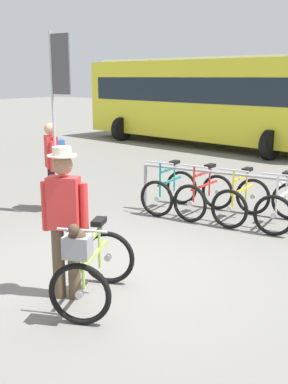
{
  "coord_description": "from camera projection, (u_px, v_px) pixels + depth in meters",
  "views": [
    {
      "loc": [
        3.51,
        -4.58,
        2.45
      ],
      "look_at": [
        0.16,
        0.41,
        1.0
      ],
      "focal_mm": 44.96,
      "sensor_mm": 36.0,
      "label": 1
    }
  ],
  "objects": [
    {
      "name": "ground_plane",
      "position": [
        116.0,
        272.0,
        6.17
      ],
      "size": [
        80.0,
        80.0,
        0.0
      ],
      "primitive_type": "plane",
      "color": "slate"
    },
    {
      "name": "bike_rack_rail",
      "position": [
        225.0,
        184.0,
        8.18
      ],
      "size": [
        3.2,
        0.24,
        0.88
      ],
      "color": "#99999E",
      "rests_on": "ground"
    },
    {
      "name": "racked_bike_teal",
      "position": [
        170.0,
        191.0,
        8.97
      ],
      "size": [
        0.73,
        1.12,
        0.97
      ],
      "color": "black",
      "rests_on": "ground"
    },
    {
      "name": "racked_bike_red",
      "position": [
        204.0,
        195.0,
        8.63
      ],
      "size": [
        0.7,
        1.13,
        0.97
      ],
      "color": "black",
      "rests_on": "ground"
    },
    {
      "name": "racked_bike_yellow",
      "position": [
        242.0,
        200.0,
        8.28
      ],
      "size": [
        0.67,
        1.11,
        0.97
      ],
      "color": "black",
      "rests_on": "ground"
    },
    {
      "name": "racked_bike_white",
      "position": [
        282.0,
        206.0,
        7.94
      ],
      "size": [
        0.72,
        1.13,
        0.97
      ],
      "color": "black",
      "rests_on": "ground"
    },
    {
      "name": "featured_bicycle",
      "position": [
        91.0,
        265.0,
        5.13
      ],
      "size": [
        1.02,
        1.26,
        1.09
      ],
      "color": "black",
      "rests_on": "ground"
    },
    {
      "name": "person_with_featured_bike",
      "position": [
        65.0,
        217.0,
        5.26
      ],
      "size": [
        0.49,
        0.32,
        1.72
      ],
      "color": "brown",
      "rests_on": "ground"
    },
    {
      "name": "pedestrian_with_backpack",
      "position": [
        53.0,
        161.0,
        8.82
      ],
      "size": [
        0.48,
        0.45,
        1.64
      ],
      "color": "black",
      "rests_on": "ground"
    },
    {
      "name": "bus_distant",
      "position": [
        209.0,
        97.0,
        17.18
      ],
      "size": [
        10.29,
        4.55,
        3.08
      ],
      "color": "yellow",
      "rests_on": "ground"
    },
    {
      "name": "banner_flag",
      "position": [
        58.0,
        89.0,
        8.27
      ],
      "size": [
        0.45,
        0.05,
        3.2
      ],
      "color": "#B2B2B7",
      "rests_on": "ground"
    }
  ]
}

